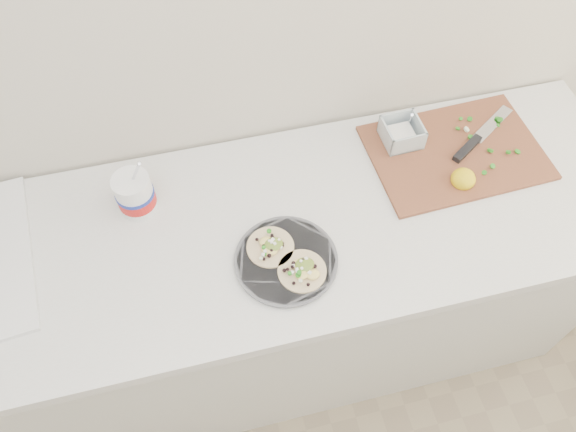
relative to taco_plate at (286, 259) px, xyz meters
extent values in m
cube|color=beige|center=(-0.18, 0.43, 0.38)|extent=(3.50, 0.05, 2.60)
cube|color=silver|center=(-0.18, 0.13, -0.49)|extent=(2.40, 0.62, 0.86)
cube|color=silver|center=(-0.18, 0.11, -0.04)|extent=(2.44, 0.66, 0.04)
cylinder|color=#54545A|center=(0.00, 0.00, -0.01)|extent=(0.26, 0.26, 0.01)
cylinder|color=#54545A|center=(0.00, 0.00, -0.01)|extent=(0.27, 0.27, 0.00)
cylinder|color=white|center=(-0.35, 0.27, 0.04)|extent=(0.10, 0.10, 0.12)
cylinder|color=red|center=(-0.35, 0.27, 0.03)|extent=(0.10, 0.10, 0.04)
cylinder|color=#192D99|center=(-0.35, 0.27, 0.05)|extent=(0.10, 0.10, 0.01)
cube|color=brown|center=(0.57, 0.24, -0.01)|extent=(0.51, 0.37, 0.01)
cube|color=white|center=(0.43, 0.32, 0.01)|extent=(0.07, 0.07, 0.03)
ellipsoid|color=yellow|center=(0.55, 0.13, 0.01)|extent=(0.07, 0.07, 0.06)
cube|color=silver|center=(0.72, 0.31, 0.00)|extent=(0.17, 0.13, 0.00)
cube|color=black|center=(0.60, 0.23, 0.00)|extent=(0.11, 0.09, 0.02)
camera|label=1|loc=(-0.16, -0.69, 1.26)|focal=35.00mm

